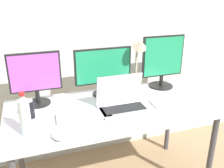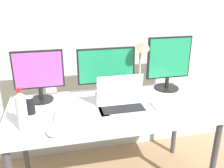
{
  "view_description": "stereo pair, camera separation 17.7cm",
  "coord_description": "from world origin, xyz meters",
  "px_view_note": "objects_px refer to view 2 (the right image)",
  "views": [
    {
      "loc": [
        -0.54,
        -1.57,
        1.56
      ],
      "look_at": [
        0.0,
        0.0,
        0.92
      ],
      "focal_mm": 40.0,
      "sensor_mm": 36.0,
      "label": 1
    },
    {
      "loc": [
        -0.37,
        -1.61,
        1.56
      ],
      "look_at": [
        0.0,
        0.0,
        0.92
      ],
      "focal_mm": 40.0,
      "sensor_mm": 36.0,
      "label": 2
    }
  ],
  "objects_px": {
    "work_desk": "(112,115)",
    "soda_can_near_keyboard": "(30,105)",
    "laptop_silver": "(122,101)",
    "water_bottle": "(22,111)",
    "mouse_by_keyboard": "(52,132)",
    "monitor_right": "(169,63)",
    "keyboard_main": "(82,114)",
    "keyboard_aux": "(181,104)",
    "desk_lamp": "(142,57)",
    "monitor_left": "(39,74)",
    "monitor_center": "(106,69)"
  },
  "relations": [
    {
      "from": "monitor_left",
      "to": "monitor_right",
      "type": "xyz_separation_m",
      "value": [
        1.05,
        0.01,
        0.02
      ]
    },
    {
      "from": "monitor_left",
      "to": "keyboard_main",
      "type": "bearing_deg",
      "value": -48.69
    },
    {
      "from": "work_desk",
      "to": "monitor_center",
      "type": "relative_size",
      "value": 3.3
    },
    {
      "from": "monitor_right",
      "to": "desk_lamp",
      "type": "relative_size",
      "value": 0.94
    },
    {
      "from": "monitor_right",
      "to": "soda_can_near_keyboard",
      "type": "xyz_separation_m",
      "value": [
        -1.12,
        -0.21,
        -0.17
      ]
    },
    {
      "from": "keyboard_aux",
      "to": "mouse_by_keyboard",
      "type": "xyz_separation_m",
      "value": [
        -0.95,
        -0.2,
        0.01
      ]
    },
    {
      "from": "keyboard_main",
      "to": "water_bottle",
      "type": "distance_m",
      "value": 0.4
    },
    {
      "from": "desk_lamp",
      "to": "keyboard_aux",
      "type": "bearing_deg",
      "value": -42.11
    },
    {
      "from": "monitor_center",
      "to": "water_bottle",
      "type": "bearing_deg",
      "value": -145.33
    },
    {
      "from": "monitor_right",
      "to": "laptop_silver",
      "type": "height_order",
      "value": "monitor_right"
    },
    {
      "from": "mouse_by_keyboard",
      "to": "soda_can_near_keyboard",
      "type": "height_order",
      "value": "soda_can_near_keyboard"
    },
    {
      "from": "keyboard_main",
      "to": "soda_can_near_keyboard",
      "type": "distance_m",
      "value": 0.37
    },
    {
      "from": "soda_can_near_keyboard",
      "to": "keyboard_aux",
      "type": "bearing_deg",
      "value": -5.88
    },
    {
      "from": "laptop_silver",
      "to": "keyboard_main",
      "type": "height_order",
      "value": "laptop_silver"
    },
    {
      "from": "monitor_center",
      "to": "mouse_by_keyboard",
      "type": "bearing_deg",
      "value": -130.0
    },
    {
      "from": "monitor_center",
      "to": "desk_lamp",
      "type": "xyz_separation_m",
      "value": [
        0.26,
        -0.1,
        0.11
      ]
    },
    {
      "from": "monitor_right",
      "to": "monitor_center",
      "type": "bearing_deg",
      "value": -179.67
    },
    {
      "from": "monitor_left",
      "to": "water_bottle",
      "type": "height_order",
      "value": "monitor_left"
    },
    {
      "from": "desk_lamp",
      "to": "keyboard_main",
      "type": "bearing_deg",
      "value": -155.99
    },
    {
      "from": "mouse_by_keyboard",
      "to": "keyboard_aux",
      "type": "bearing_deg",
      "value": -4.53
    },
    {
      "from": "laptop_silver",
      "to": "water_bottle",
      "type": "relative_size",
      "value": 1.25
    },
    {
      "from": "monitor_left",
      "to": "laptop_silver",
      "type": "bearing_deg",
      "value": -25.49
    },
    {
      "from": "keyboard_aux",
      "to": "desk_lamp",
      "type": "distance_m",
      "value": 0.46
    },
    {
      "from": "keyboard_aux",
      "to": "water_bottle",
      "type": "bearing_deg",
      "value": -173.7
    },
    {
      "from": "keyboard_aux",
      "to": "desk_lamp",
      "type": "xyz_separation_m",
      "value": [
        -0.24,
        0.22,
        0.32
      ]
    },
    {
      "from": "work_desk",
      "to": "soda_can_near_keyboard",
      "type": "height_order",
      "value": "soda_can_near_keyboard"
    },
    {
      "from": "mouse_by_keyboard",
      "to": "water_bottle",
      "type": "relative_size",
      "value": 0.37
    },
    {
      "from": "mouse_by_keyboard",
      "to": "water_bottle",
      "type": "xyz_separation_m",
      "value": [
        -0.17,
        0.11,
        0.11
      ]
    },
    {
      "from": "laptop_silver",
      "to": "work_desk",
      "type": "bearing_deg",
      "value": 145.01
    },
    {
      "from": "monitor_left",
      "to": "monitor_right",
      "type": "bearing_deg",
      "value": 0.56
    },
    {
      "from": "water_bottle",
      "to": "laptop_silver",
      "type": "bearing_deg",
      "value": 12.14
    },
    {
      "from": "monitor_right",
      "to": "mouse_by_keyboard",
      "type": "xyz_separation_m",
      "value": [
        -0.98,
        -0.53,
        -0.22
      ]
    },
    {
      "from": "monitor_right",
      "to": "desk_lamp",
      "type": "xyz_separation_m",
      "value": [
        -0.28,
        -0.1,
        0.09
      ]
    },
    {
      "from": "monitor_right",
      "to": "water_bottle",
      "type": "xyz_separation_m",
      "value": [
        -1.14,
        -0.42,
        -0.11
      ]
    },
    {
      "from": "monitor_center",
      "to": "water_bottle",
      "type": "xyz_separation_m",
      "value": [
        -0.61,
        -0.42,
        -0.09
      ]
    },
    {
      "from": "laptop_silver",
      "to": "keyboard_main",
      "type": "distance_m",
      "value": 0.3
    },
    {
      "from": "mouse_by_keyboard",
      "to": "keyboard_main",
      "type": "bearing_deg",
      "value": 28.52
    },
    {
      "from": "keyboard_main",
      "to": "desk_lamp",
      "type": "bearing_deg",
      "value": 28.14
    },
    {
      "from": "laptop_silver",
      "to": "monitor_right",
      "type": "bearing_deg",
      "value": 30.38
    },
    {
      "from": "keyboard_main",
      "to": "water_bottle",
      "type": "relative_size",
      "value": 1.34
    },
    {
      "from": "laptop_silver",
      "to": "water_bottle",
      "type": "xyz_separation_m",
      "value": [
        -0.66,
        -0.14,
        0.07
      ]
    },
    {
      "from": "monitor_right",
      "to": "water_bottle",
      "type": "relative_size",
      "value": 1.65
    },
    {
      "from": "keyboard_main",
      "to": "keyboard_aux",
      "type": "distance_m",
      "value": 0.74
    },
    {
      "from": "keyboard_main",
      "to": "keyboard_aux",
      "type": "relative_size",
      "value": 0.85
    },
    {
      "from": "mouse_by_keyboard",
      "to": "soda_can_near_keyboard",
      "type": "xyz_separation_m",
      "value": [
        -0.14,
        0.32,
        0.04
      ]
    },
    {
      "from": "monitor_left",
      "to": "keyboard_aux",
      "type": "xyz_separation_m",
      "value": [
        1.02,
        -0.32,
        -0.21
      ]
    },
    {
      "from": "work_desk",
      "to": "monitor_left",
      "type": "relative_size",
      "value": 3.83
    },
    {
      "from": "monitor_center",
      "to": "laptop_silver",
      "type": "height_order",
      "value": "monitor_center"
    },
    {
      "from": "monitor_right",
      "to": "mouse_by_keyboard",
      "type": "distance_m",
      "value": 1.13
    },
    {
      "from": "keyboard_aux",
      "to": "desk_lamp",
      "type": "height_order",
      "value": "desk_lamp"
    }
  ]
}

